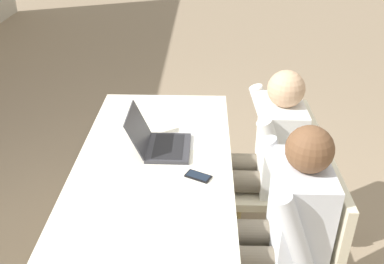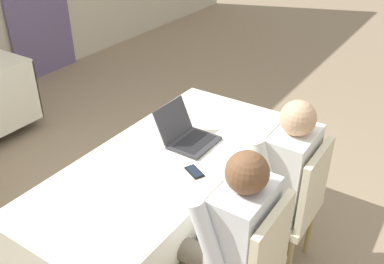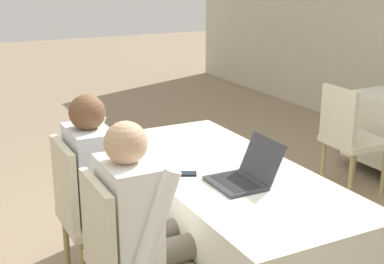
{
  "view_description": "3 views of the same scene",
  "coord_description": "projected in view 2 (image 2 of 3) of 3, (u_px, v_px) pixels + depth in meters",
  "views": [
    {
      "loc": [
        -1.78,
        -0.26,
        2.01
      ],
      "look_at": [
        0.0,
        -0.21,
        0.98
      ],
      "focal_mm": 40.0,
      "sensor_mm": 36.0,
      "label": 1
    },
    {
      "loc": [
        -1.7,
        -1.34,
        2.18
      ],
      "look_at": [
        0.0,
        -0.21,
        0.98
      ],
      "focal_mm": 40.0,
      "sensor_mm": 36.0,
      "label": 2
    },
    {
      "loc": [
        2.46,
        -1.48,
        1.83
      ],
      "look_at": [
        0.0,
        -0.21,
        0.98
      ],
      "focal_mm": 50.0,
      "sensor_mm": 36.0,
      "label": 3
    }
  ],
  "objects": [
    {
      "name": "person_white_shirt",
      "position": [
        277.0,
        175.0,
        2.55
      ],
      "size": [
        0.5,
        0.52,
        1.18
      ],
      "rotation": [
        0.0,
        0.0,
        3.14
      ],
      "color": "#665B4C",
      "rests_on": "ground_plane"
    },
    {
      "name": "paper_left_edge",
      "position": [
        109.0,
        221.0,
        2.12
      ],
      "size": [
        0.3,
        0.35,
        0.0
      ],
      "rotation": [
        0.0,
        0.0,
        0.37
      ],
      "color": "white",
      "rests_on": "conference_table_near"
    },
    {
      "name": "chair_near_right",
      "position": [
        290.0,
        202.0,
        2.58
      ],
      "size": [
        0.44,
        0.44,
        0.92
      ],
      "rotation": [
        0.0,
        0.0,
        3.14
      ],
      "color": "tan",
      "rests_on": "ground_plane"
    },
    {
      "name": "laptop",
      "position": [
        188.0,
        136.0,
        2.73
      ],
      "size": [
        0.3,
        0.33,
        0.23
      ],
      "rotation": [
        0.0,
        0.0,
        -0.01
      ],
      "color": "#333338",
      "rests_on": "conference_table_near"
    },
    {
      "name": "conference_table_near",
      "position": [
        164.0,
        180.0,
        2.68
      ],
      "size": [
        1.89,
        0.84,
        0.73
      ],
      "color": "silver",
      "rests_on": "ground_plane"
    },
    {
      "name": "paper_centre_table",
      "position": [
        205.0,
        140.0,
        2.78
      ],
      "size": [
        0.26,
        0.33,
        0.0
      ],
      "rotation": [
        0.0,
        0.0,
        0.18
      ],
      "color": "white",
      "rests_on": "conference_table_near"
    },
    {
      "name": "cell_phone",
      "position": [
        194.0,
        172.0,
        2.46
      ],
      "size": [
        0.11,
        0.14,
        0.01
      ],
      "rotation": [
        0.0,
        0.0,
        -0.47
      ],
      "color": "black",
      "rests_on": "conference_table_near"
    },
    {
      "name": "paper_beside_laptop",
      "position": [
        145.0,
        163.0,
        2.55
      ],
      "size": [
        0.29,
        0.35,
        0.0
      ],
      "rotation": [
        0.0,
        0.0,
        0.31
      ],
      "color": "white",
      "rests_on": "conference_table_near"
    },
    {
      "name": "ground_plane",
      "position": [
        167.0,
        245.0,
        2.97
      ],
      "size": [
        24.0,
        24.0,
        0.0
      ],
      "primitive_type": "plane",
      "color": "gray"
    },
    {
      "name": "person_checkered_shirt",
      "position": [
        228.0,
        234.0,
        2.12
      ],
      "size": [
        0.5,
        0.52,
        1.18
      ],
      "rotation": [
        0.0,
        0.0,
        3.14
      ],
      "color": "#665B4C",
      "rests_on": "ground_plane"
    }
  ]
}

